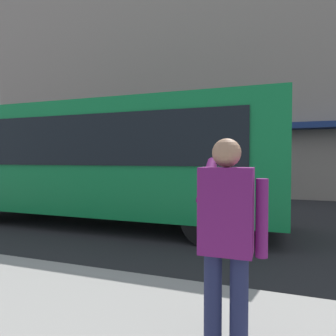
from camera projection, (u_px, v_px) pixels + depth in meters
ground_plane at (221, 230)px, 7.23m from camera, size 60.00×60.00×0.00m
building_facade_far at (248, 61)px, 13.45m from camera, size 28.00×1.55×12.00m
red_bus at (101, 159)px, 7.90m from camera, size 9.05×2.54×3.08m
pedestrian_photographer at (227, 231)px, 2.33m from camera, size 0.53×0.52×1.70m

